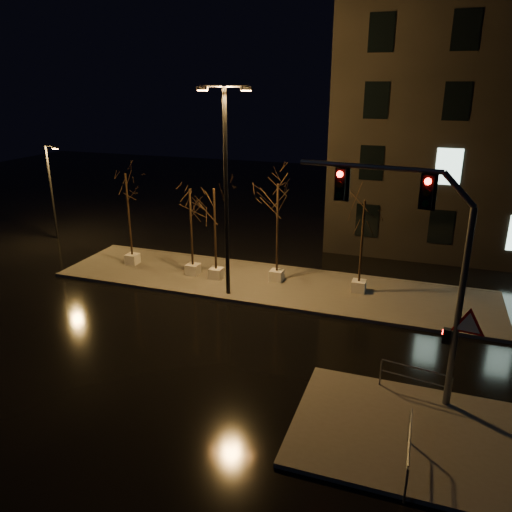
% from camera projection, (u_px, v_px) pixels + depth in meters
% --- Properties ---
extents(ground, '(90.00, 90.00, 0.00)m').
position_uv_depth(ground, '(223.00, 340.00, 19.91)').
color(ground, black).
rests_on(ground, ground).
extents(median, '(22.00, 5.00, 0.15)m').
position_uv_depth(median, '(269.00, 284.00, 25.23)').
color(median, '#4E4B46').
rests_on(median, ground).
extents(sidewalk_corner, '(7.00, 5.00, 0.15)m').
position_uv_depth(sidewalk_corner, '(414.00, 435.00, 14.43)').
color(sidewalk_corner, '#4E4B46').
rests_on(sidewalk_corner, ground).
extents(tree_0, '(1.80, 1.80, 5.18)m').
position_uv_depth(tree_0, '(127.00, 194.00, 26.50)').
color(tree_0, silver).
rests_on(tree_0, median).
extents(tree_1, '(1.80, 1.80, 4.67)m').
position_uv_depth(tree_1, '(190.00, 209.00, 25.12)').
color(tree_1, silver).
rests_on(tree_1, median).
extents(tree_2, '(1.80, 1.80, 4.82)m').
position_uv_depth(tree_2, '(214.00, 209.00, 24.52)').
color(tree_2, silver).
rests_on(tree_2, median).
extents(tree_3, '(1.80, 1.80, 5.12)m').
position_uv_depth(tree_3, '(278.00, 206.00, 24.16)').
color(tree_3, silver).
rests_on(tree_3, median).
extents(tree_4, '(1.80, 1.80, 4.64)m').
position_uv_depth(tree_4, '(363.00, 221.00, 22.96)').
color(tree_4, silver).
rests_on(tree_4, median).
extents(traffic_signal_mast, '(5.95, 0.92, 7.31)m').
position_uv_depth(traffic_signal_mast, '(423.00, 254.00, 14.65)').
color(traffic_signal_mast, slate).
rests_on(traffic_signal_mast, sidewalk_corner).
extents(streetlight_main, '(2.37, 0.62, 9.47)m').
position_uv_depth(streetlight_main, '(226.00, 180.00, 22.12)').
color(streetlight_main, black).
rests_on(streetlight_main, median).
extents(streetlight_far, '(1.18, 0.41, 6.04)m').
position_uv_depth(streetlight_far, '(52.00, 188.00, 31.65)').
color(streetlight_far, black).
rests_on(streetlight_far, ground).
extents(guard_rail_a, '(2.23, 0.41, 0.97)m').
position_uv_depth(guard_rail_a, '(415.00, 377.00, 16.02)').
color(guard_rail_a, slate).
rests_on(guard_rail_a, sidewalk_corner).
extents(guard_rail_b, '(0.09, 2.35, 1.11)m').
position_uv_depth(guard_rail_b, '(409.00, 447.00, 12.81)').
color(guard_rail_b, slate).
rests_on(guard_rail_b, sidewalk_corner).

